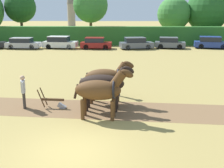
# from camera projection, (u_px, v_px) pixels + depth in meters

# --- Properties ---
(ground_plane) EXTENTS (240.00, 240.00, 0.00)m
(ground_plane) POSITION_uv_depth(u_px,v_px,m) (72.00, 151.00, 10.17)
(ground_plane) COLOR #998447
(plowed_furrow_strip) EXTENTS (23.12, 4.65, 0.01)m
(plowed_furrow_strip) POSITION_uv_depth(u_px,v_px,m) (37.00, 107.00, 14.79)
(plowed_furrow_strip) COLOR brown
(plowed_furrow_strip) RESTS_ON ground
(hedgerow) EXTENTS (68.72, 1.66, 2.63)m
(hedgerow) POSITION_uv_depth(u_px,v_px,m) (108.00, 36.00, 40.58)
(hedgerow) COLOR #286023
(hedgerow) RESTS_ON ground
(tree_left) EXTENTS (5.14, 5.14, 7.97)m
(tree_left) POSITION_uv_depth(u_px,v_px,m) (20.00, 7.00, 46.62)
(tree_left) COLOR #423323
(tree_left) RESTS_ON ground
(tree_center_left) EXTENTS (5.41, 5.41, 8.37)m
(tree_center_left) POSITION_uv_depth(u_px,v_px,m) (90.00, 5.00, 43.69)
(tree_center_left) COLOR brown
(tree_center_left) RESTS_ON ground
(tree_center) EXTENTS (5.37, 5.37, 7.01)m
(tree_center) POSITION_uv_depth(u_px,v_px,m) (174.00, 14.00, 45.54)
(tree_center) COLOR #423323
(tree_center) RESTS_ON ground
(tree_center_right) EXTENTS (6.82, 6.82, 8.23)m
(tree_center_right) POSITION_uv_depth(u_px,v_px,m) (207.00, 11.00, 45.45)
(tree_center_right) COLOR #423323
(tree_center_right) RESTS_ON ground
(church_spire) EXTENTS (2.20, 2.20, 14.30)m
(church_spire) POSITION_uv_depth(u_px,v_px,m) (71.00, 0.00, 72.60)
(church_spire) COLOR gray
(church_spire) RESTS_ON ground
(draft_horse_lead_left) EXTENTS (2.86, 1.15, 2.46)m
(draft_horse_lead_left) POSITION_uv_depth(u_px,v_px,m) (100.00, 90.00, 12.95)
(draft_horse_lead_left) COLOR #513319
(draft_horse_lead_left) RESTS_ON ground
(draft_horse_lead_right) EXTENTS (2.92, 1.12, 2.38)m
(draft_horse_lead_right) POSITION_uv_depth(u_px,v_px,m) (104.00, 84.00, 14.06)
(draft_horse_lead_right) COLOR black
(draft_horse_lead_right) RESTS_ON ground
(draft_horse_trail_left) EXTENTS (2.80, 1.17, 2.42)m
(draft_horse_trail_left) POSITION_uv_depth(u_px,v_px,m) (107.00, 78.00, 15.16)
(draft_horse_trail_left) COLOR #513319
(draft_horse_trail_left) RESTS_ON ground
(plow) EXTENTS (1.49, 0.49, 1.13)m
(plow) POSITION_uv_depth(u_px,v_px,m) (55.00, 102.00, 14.61)
(plow) COLOR #4C331E
(plow) RESTS_ON ground
(farmer_at_plow) EXTENTS (0.34, 0.67, 1.74)m
(farmer_at_plow) POSITION_uv_depth(u_px,v_px,m) (23.00, 89.00, 14.40)
(farmer_at_plow) COLOR #38332D
(farmer_at_plow) RESTS_ON ground
(farmer_beside_team) EXTENTS (0.54, 0.43, 1.62)m
(farmer_beside_team) POSITION_uv_depth(u_px,v_px,m) (118.00, 81.00, 16.53)
(farmer_beside_team) COLOR #28334C
(farmer_beside_team) RESTS_ON ground
(parked_car_center_left) EXTENTS (4.46, 1.95, 1.44)m
(parked_car_center_left) POSITION_uv_depth(u_px,v_px,m) (23.00, 43.00, 36.73)
(parked_car_center_left) COLOR #A8A8B2
(parked_car_center_left) RESTS_ON ground
(parked_car_center) EXTENTS (4.56, 2.24, 1.60)m
(parked_car_center) POSITION_uv_depth(u_px,v_px,m) (60.00, 43.00, 37.02)
(parked_car_center) COLOR silver
(parked_car_center) RESTS_ON ground
(parked_car_center_right) EXTENTS (4.06, 1.90, 1.48)m
(parked_car_center_right) POSITION_uv_depth(u_px,v_px,m) (96.00, 43.00, 36.61)
(parked_car_center_right) COLOR maroon
(parked_car_center_right) RESTS_ON ground
(parked_car_right) EXTENTS (4.55, 2.61, 1.51)m
(parked_car_right) POSITION_uv_depth(u_px,v_px,m) (136.00, 43.00, 36.54)
(parked_car_right) COLOR #565B66
(parked_car_right) RESTS_ON ground
(parked_car_far_right) EXTENTS (4.14, 2.36, 1.47)m
(parked_car_far_right) POSITION_uv_depth(u_px,v_px,m) (170.00, 43.00, 37.06)
(parked_car_far_right) COLOR #565B66
(parked_car_far_right) RESTS_ON ground
(parked_car_end_right) EXTENTS (4.67, 2.56, 1.57)m
(parked_car_end_right) POSITION_uv_depth(u_px,v_px,m) (211.00, 43.00, 37.04)
(parked_car_end_right) COLOR navy
(parked_car_end_right) RESTS_ON ground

